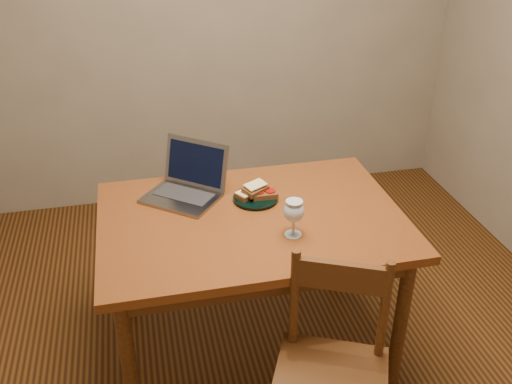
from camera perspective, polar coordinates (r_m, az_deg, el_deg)
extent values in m
cube|color=black|center=(2.93, 2.01, -14.93)|extent=(3.20, 3.20, 0.02)
cube|color=gray|center=(3.75, -4.11, 18.00)|extent=(3.20, 0.02, 2.60)
cube|color=#55230E|center=(2.46, -0.44, -2.83)|extent=(1.30, 0.90, 0.04)
cylinder|color=#361C0B|center=(2.37, -12.55, -16.73)|extent=(0.06, 0.06, 0.70)
cylinder|color=#361C0B|center=(2.57, 14.25, -12.56)|extent=(0.06, 0.06, 0.70)
cylinder|color=#361C0B|center=(2.94, -12.99, -6.43)|extent=(0.06, 0.06, 0.70)
cylinder|color=#361C0B|center=(3.11, 8.46, -3.81)|extent=(0.06, 0.06, 0.70)
cube|color=#361C0B|center=(2.20, 7.46, -18.21)|extent=(0.53, 0.52, 0.04)
cube|color=#361C0B|center=(2.07, 8.52, -8.34)|extent=(0.31, 0.16, 0.12)
cylinder|color=black|center=(2.57, -0.04, -0.64)|extent=(0.20, 0.20, 0.02)
cube|color=slate|center=(2.59, -7.55, -0.65)|extent=(0.39, 0.37, 0.01)
cube|color=slate|center=(2.64, -6.02, 2.92)|extent=(0.29, 0.25, 0.22)
cube|color=black|center=(2.64, -6.02, 2.92)|extent=(0.25, 0.21, 0.18)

